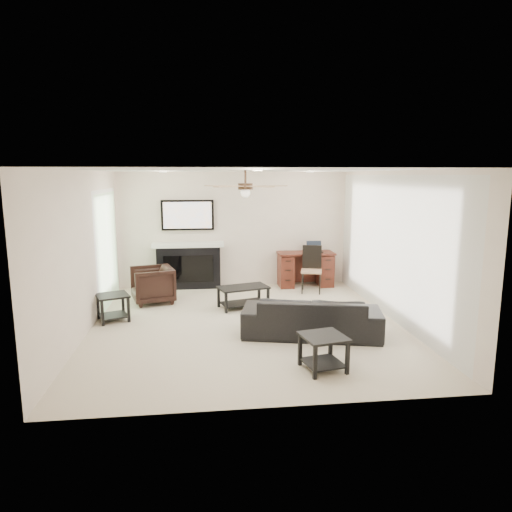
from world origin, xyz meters
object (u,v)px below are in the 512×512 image
object	(u,v)px
desk	(305,269)
sofa	(311,316)
armchair	(152,285)
coffee_table	(243,297)
fireplace_unit	(188,245)

from	to	relation	value
desk	sofa	bearing A→B (deg)	-101.25
armchair	coffee_table	size ratio (longest dim) A/B	0.85
sofa	fireplace_unit	size ratio (longest dim) A/B	1.09
coffee_table	desk	world-z (taller)	desk
desk	fireplace_unit	bearing A→B (deg)	177.72
coffee_table	fireplace_unit	bearing A→B (deg)	106.34
fireplace_unit	desk	size ratio (longest dim) A/B	1.57
coffee_table	desk	distance (m)	2.15
coffee_table	sofa	bearing A→B (deg)	-77.02
sofa	desk	distance (m)	3.17
armchair	desk	world-z (taller)	desk
armchair	desk	bearing A→B (deg)	91.26
sofa	fireplace_unit	distance (m)	3.80
sofa	desk	world-z (taller)	desk
armchair	coffee_table	world-z (taller)	armchair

